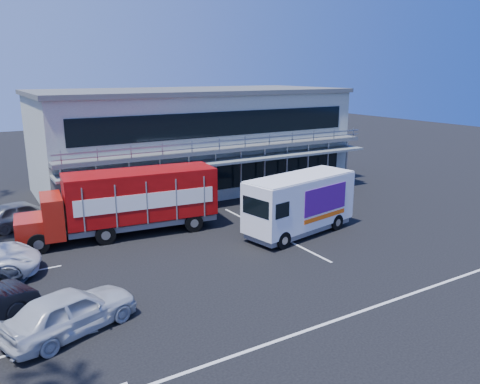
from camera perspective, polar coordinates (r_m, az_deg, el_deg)
ground at (r=22.39m, az=3.82°, el=-7.89°), size 120.00×120.00×0.00m
building at (r=35.55m, az=-5.85°, el=6.51°), size 22.40×12.00×7.30m
red_truck at (r=25.52m, az=-13.46°, el=-0.99°), size 10.38×3.47×3.43m
white_van at (r=25.17m, az=7.29°, el=-1.37°), size 6.85×3.45×3.19m
parked_car_a at (r=17.02m, az=-19.97°, el=-13.47°), size 4.85×3.20×1.53m
parked_car_e at (r=28.94m, az=-24.99°, el=-2.45°), size 4.80×2.69×1.54m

